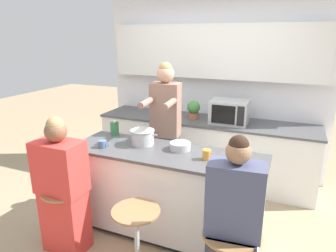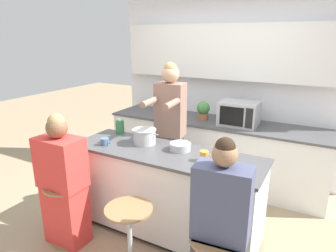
# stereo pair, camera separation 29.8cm
# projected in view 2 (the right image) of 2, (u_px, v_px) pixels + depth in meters

# --- Properties ---
(ground_plane) EXTENTS (16.00, 16.00, 0.00)m
(ground_plane) POSITION_uv_depth(u_px,v_px,m) (165.00, 231.00, 3.26)
(ground_plane) COLOR tan
(wall_back) EXTENTS (3.31, 0.22, 2.70)m
(wall_back) POSITION_uv_depth(u_px,v_px,m) (225.00, 72.00, 4.29)
(wall_back) COLOR white
(wall_back) RESTS_ON ground_plane
(back_counter) EXTENTS (3.08, 0.70, 0.90)m
(back_counter) POSITION_uv_depth(u_px,v_px,m) (213.00, 150.00, 4.33)
(back_counter) COLOR white
(back_counter) RESTS_ON ground_plane
(kitchen_island) EXTENTS (1.99, 0.66, 0.93)m
(kitchen_island) POSITION_uv_depth(u_px,v_px,m) (165.00, 192.00, 3.13)
(kitchen_island) COLOR black
(kitchen_island) RESTS_ON ground_plane
(bar_stool_leftmost) EXTENTS (0.42, 0.42, 0.63)m
(bar_stool_leftmost) POSITION_uv_depth(u_px,v_px,m) (67.00, 208.00, 3.02)
(bar_stool_leftmost) COLOR #997047
(bar_stool_leftmost) RESTS_ON ground_plane
(bar_stool_center) EXTENTS (0.42, 0.42, 0.63)m
(bar_stool_center) POSITION_uv_depth(u_px,v_px,m) (130.00, 234.00, 2.62)
(bar_stool_center) COLOR #997047
(bar_stool_center) RESTS_ON ground_plane
(person_cooking) EXTENTS (0.39, 0.60, 1.76)m
(person_cooking) POSITION_uv_depth(u_px,v_px,m) (170.00, 136.00, 3.56)
(person_cooking) COLOR #383842
(person_cooking) RESTS_ON ground_plane
(person_wrapped_blanket) EXTENTS (0.45, 0.29, 1.36)m
(person_wrapped_blanket) POSITION_uv_depth(u_px,v_px,m) (63.00, 185.00, 2.93)
(person_wrapped_blanket) COLOR red
(person_wrapped_blanket) RESTS_ON ground_plane
(person_seated_near) EXTENTS (0.42, 0.30, 1.40)m
(person_seated_near) POSITION_uv_depth(u_px,v_px,m) (220.00, 236.00, 2.19)
(person_seated_near) COLOR #333338
(person_seated_near) RESTS_ON ground_plane
(cooking_pot) EXTENTS (0.34, 0.26, 0.16)m
(cooking_pot) POSITION_uv_depth(u_px,v_px,m) (144.00, 136.00, 3.20)
(cooking_pot) COLOR #B7BABC
(cooking_pot) RESTS_ON kitchen_island
(fruit_bowl) EXTENTS (0.21, 0.21, 0.08)m
(fruit_bowl) POSITION_uv_depth(u_px,v_px,m) (180.00, 147.00, 3.02)
(fruit_bowl) COLOR #B7BABC
(fruit_bowl) RESTS_ON kitchen_island
(coffee_cup_near) EXTENTS (0.12, 0.09, 0.08)m
(coffee_cup_near) POSITION_uv_depth(u_px,v_px,m) (105.00, 142.00, 3.16)
(coffee_cup_near) COLOR #4C7099
(coffee_cup_near) RESTS_ON kitchen_island
(coffee_cup_far) EXTENTS (0.11, 0.08, 0.10)m
(coffee_cup_far) POSITION_uv_depth(u_px,v_px,m) (204.00, 156.00, 2.76)
(coffee_cup_far) COLOR orange
(coffee_cup_far) RESTS_ON kitchen_island
(juice_carton) EXTENTS (0.07, 0.07, 0.17)m
(juice_carton) POSITION_uv_depth(u_px,v_px,m) (120.00, 127.00, 3.54)
(juice_carton) COLOR #38844C
(juice_carton) RESTS_ON kitchen_island
(microwave) EXTENTS (0.50, 0.38, 0.32)m
(microwave) POSITION_uv_depth(u_px,v_px,m) (239.00, 113.00, 3.95)
(microwave) COLOR #B2B5B7
(microwave) RESTS_ON back_counter
(potted_plant) EXTENTS (0.19, 0.19, 0.26)m
(potted_plant) POSITION_uv_depth(u_px,v_px,m) (203.00, 110.00, 4.24)
(potted_plant) COLOR #A86042
(potted_plant) RESTS_ON back_counter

